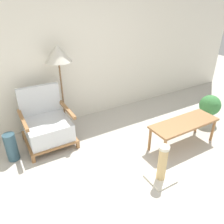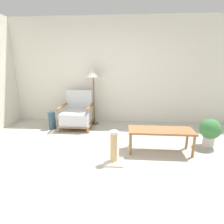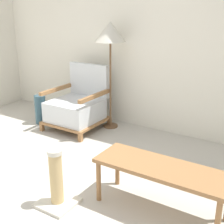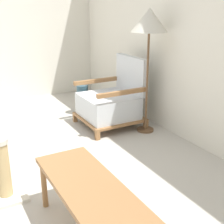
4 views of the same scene
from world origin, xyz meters
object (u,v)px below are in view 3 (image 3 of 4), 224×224
object	(u,v)px
armchair	(77,106)
coffee_table	(161,172)
vase	(40,109)
scratching_post	(57,184)
floor_lamp	(110,35)

from	to	relation	value
armchair	coffee_table	world-z (taller)	armchair
vase	armchair	bearing A→B (deg)	15.49
vase	scratching_post	xyz separation A→B (m)	(1.61, -1.43, -0.01)
armchair	floor_lamp	world-z (taller)	floor_lamp
coffee_table	scratching_post	world-z (taller)	scratching_post
floor_lamp	vase	bearing A→B (deg)	-155.62
armchair	vase	distance (m)	0.62
scratching_post	coffee_table	bearing A→B (deg)	27.37
floor_lamp	vase	world-z (taller)	floor_lamp
scratching_post	floor_lamp	bearing A→B (deg)	108.80
floor_lamp	vase	size ratio (longest dim) A/B	3.46
coffee_table	vase	distance (m)	2.63
vase	floor_lamp	bearing A→B (deg)	24.38
vase	scratching_post	world-z (taller)	scratching_post
armchair	floor_lamp	distance (m)	1.12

